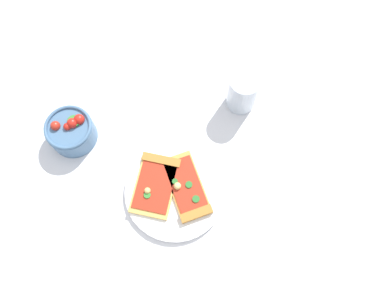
{
  "coord_description": "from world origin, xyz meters",
  "views": [
    {
      "loc": [
        -0.24,
        -0.1,
        0.92
      ],
      "look_at": [
        0.08,
        -0.06,
        0.03
      ],
      "focal_mm": 36.96,
      "sensor_mm": 36.0,
      "label": 1
    }
  ],
  "objects": [
    {
      "name": "plate",
      "position": [
        -0.03,
        -0.03,
        0.01
      ],
      "size": [
        0.24,
        0.24,
        0.01
      ],
      "primitive_type": "cylinder",
      "color": "white",
      "rests_on": "ground_plane"
    },
    {
      "name": "soda_glass",
      "position": [
        0.22,
        -0.16,
        0.05
      ],
      "size": [
        0.07,
        0.07,
        0.11
      ],
      "color": "silver",
      "rests_on": "ground_plane"
    },
    {
      "name": "pizza_slice_far",
      "position": [
        -0.02,
        0.01,
        0.02
      ],
      "size": [
        0.15,
        0.1,
        0.02
      ],
      "color": "#E5B256",
      "rests_on": "plate"
    },
    {
      "name": "ground_plane",
      "position": [
        0.0,
        0.0,
        0.0
      ],
      "size": [
        2.4,
        2.4,
        0.0
      ],
      "primitive_type": "plane",
      "color": "silver",
      "rests_on": "ground"
    },
    {
      "name": "salad_bowl",
      "position": [
        0.07,
        0.24,
        0.04
      ],
      "size": [
        0.11,
        0.11,
        0.08
      ],
      "color": "#4C7299",
      "rests_on": "ground_plane"
    },
    {
      "name": "paper_napkin",
      "position": [
        0.07,
        -0.27,
        0.0
      ],
      "size": [
        0.14,
        0.12,
        0.0
      ],
      "primitive_type": "cube",
      "rotation": [
        0.0,
        0.0,
        0.14
      ],
      "color": "white",
      "rests_on": "ground_plane"
    },
    {
      "name": "pizza_slice_near",
      "position": [
        -0.03,
        -0.06,
        0.02
      ],
      "size": [
        0.18,
        0.14,
        0.02
      ],
      "color": "gold",
      "rests_on": "plate"
    }
  ]
}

